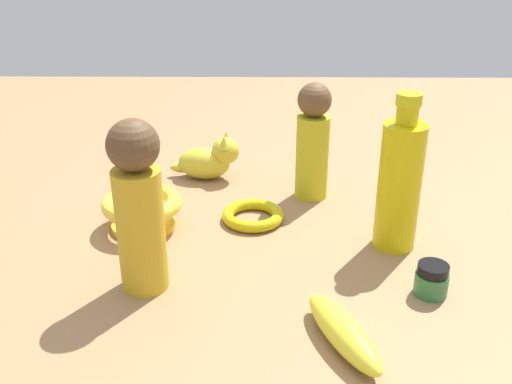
% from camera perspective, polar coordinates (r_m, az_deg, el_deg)
% --- Properties ---
extents(ground, '(2.00, 2.00, 0.00)m').
position_cam_1_polar(ground, '(0.89, -0.00, -5.00)').
color(ground, '#936D47').
extents(banana, '(0.09, 0.15, 0.04)m').
position_cam_1_polar(banana, '(0.70, 8.39, -13.19)').
color(banana, yellow).
rests_on(banana, ground).
extents(bottle_tall, '(0.06, 0.06, 0.23)m').
position_cam_1_polar(bottle_tall, '(0.87, 13.63, 0.90)').
color(bottle_tall, gold).
rests_on(bottle_tall, ground).
extents(bangle, '(0.10, 0.10, 0.02)m').
position_cam_1_polar(bangle, '(0.96, -0.30, -2.26)').
color(bangle, '#BBAA0F').
rests_on(bangle, ground).
extents(bowl, '(0.13, 0.13, 0.05)m').
position_cam_1_polar(bowl, '(0.94, -10.88, -1.52)').
color(bowl, yellow).
rests_on(bowl, ground).
extents(person_figure_child, '(0.08, 0.08, 0.20)m').
position_cam_1_polar(person_figure_child, '(1.01, 5.48, 4.87)').
color(person_figure_child, gold).
rests_on(person_figure_child, ground).
extents(person_figure_adult, '(0.08, 0.08, 0.23)m').
position_cam_1_polar(person_figure_adult, '(0.76, -11.22, -1.34)').
color(person_figure_adult, gold).
rests_on(person_figure_adult, ground).
extents(cat_figurine, '(0.13, 0.07, 0.09)m').
position_cam_1_polar(cat_figurine, '(1.10, -4.46, 3.18)').
color(cat_figurine, gold).
rests_on(cat_figurine, ground).
extents(nail_polish_jar, '(0.04, 0.04, 0.04)m').
position_cam_1_polar(nail_polish_jar, '(0.81, 16.54, -8.08)').
color(nail_polish_jar, '#306B3B').
rests_on(nail_polish_jar, ground).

